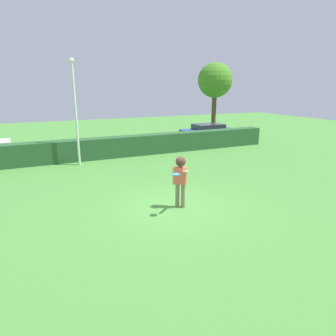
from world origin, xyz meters
The scene contains 7 objects.
ground_plane centered at (0.00, 0.00, 0.00)m, with size 60.00×60.00×0.00m, color #498A39.
person centered at (0.19, -0.04, 1.14)m, with size 0.46×0.83×1.79m.
frisbee centered at (-0.26, -0.62, 1.39)m, with size 0.24×0.24×0.02m.
lamppost centered at (-2.01, 7.38, 3.00)m, with size 0.24×0.24×5.38m.
hedge_row centered at (0.00, 8.42, 0.59)m, with size 21.28×0.90×1.18m, color #28542C.
parked_car_blue centered at (8.30, 11.05, 0.69)m, with size 4.23×1.87×1.25m.
willow_tree centered at (10.09, 13.09, 4.48)m, with size 2.83×2.83×5.96m.
Camera 1 is at (-4.25, -8.64, 4.03)m, focal length 32.13 mm.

